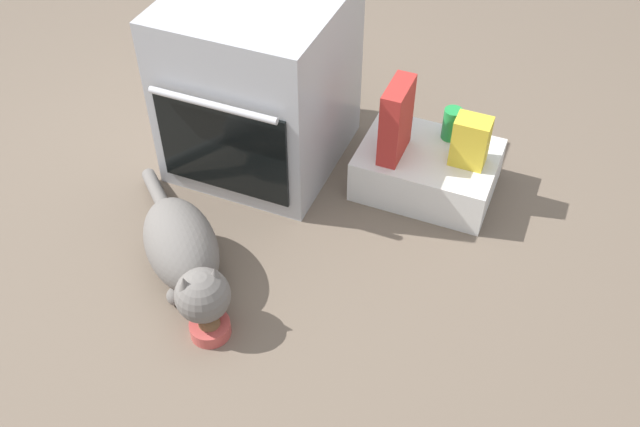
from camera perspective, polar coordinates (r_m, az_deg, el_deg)
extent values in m
plane|color=#6B5B4C|center=(2.55, -8.16, -0.56)|extent=(8.00, 8.00, 0.00)
cube|color=#B7BABF|center=(2.61, -4.81, 10.38)|extent=(0.57, 0.59, 0.65)
cube|color=black|center=(2.45, -7.78, 5.11)|extent=(0.48, 0.01, 0.36)
cylinder|color=silver|center=(2.31, -8.60, 8.53)|extent=(0.45, 0.02, 0.02)
cube|color=white|center=(2.62, 8.51, 3.46)|extent=(0.48, 0.35, 0.17)
cylinder|color=#C64C47|center=(2.21, -8.72, -8.99)|extent=(0.12, 0.12, 0.05)
sphere|color=brown|center=(2.20, -8.77, -8.74)|extent=(0.07, 0.07, 0.07)
ellipsoid|color=slate|center=(2.31, -11.00, -2.43)|extent=(0.43, 0.43, 0.22)
sphere|color=slate|center=(2.14, -9.32, -6.44)|extent=(0.17, 0.17, 0.17)
cone|color=slate|center=(2.10, -8.31, -4.98)|extent=(0.06, 0.06, 0.08)
cone|color=slate|center=(2.09, -10.71, -5.71)|extent=(0.06, 0.06, 0.08)
cylinder|color=slate|center=(2.58, -12.78, 1.56)|extent=(0.27, 0.27, 0.13)
sphere|color=slate|center=(2.31, -8.45, -5.56)|extent=(0.06, 0.06, 0.06)
sphere|color=slate|center=(2.30, -11.36, -6.44)|extent=(0.06, 0.06, 0.06)
cylinder|color=green|center=(2.61, 10.44, 7.03)|extent=(0.07, 0.07, 0.12)
cube|color=#B72D28|center=(2.47, 6.08, 7.37)|extent=(0.07, 0.18, 0.28)
cube|color=yellow|center=(2.50, 11.89, 5.63)|extent=(0.12, 0.09, 0.18)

